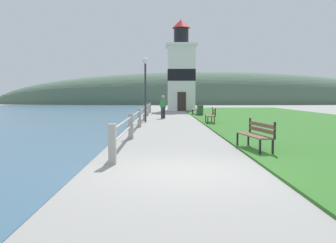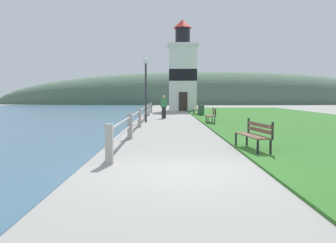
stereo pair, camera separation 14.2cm
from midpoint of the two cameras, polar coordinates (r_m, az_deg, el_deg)
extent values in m
plane|color=gray|center=(8.22, 2.66, -7.75)|extent=(160.00, 160.00, 0.00)
cube|color=#2D6623|center=(25.55, 18.50, 0.15)|extent=(12.00, 48.25, 0.06)
cube|color=#A8A399|center=(9.21, -8.51, -3.41)|extent=(0.18, 0.18, 0.98)
cube|color=#A8A399|center=(14.41, -5.55, -0.69)|extent=(0.18, 0.18, 0.98)
cube|color=#A8A399|center=(19.65, -4.16, 0.58)|extent=(0.18, 0.18, 0.98)
cube|color=#A8A399|center=(24.90, -3.36, 1.32)|extent=(0.18, 0.18, 0.98)
cube|color=#A8A399|center=(30.16, -2.84, 1.80)|extent=(0.18, 0.18, 0.98)
cube|color=#A8A399|center=(35.42, -2.47, 2.14)|extent=(0.18, 0.18, 0.98)
cylinder|color=#B2B2B7|center=(22.26, -3.72, 1.88)|extent=(0.06, 26.34, 0.06)
cylinder|color=#B2B2B7|center=(22.28, -3.72, 0.99)|extent=(0.06, 26.34, 0.06)
cube|color=brown|center=(11.43, 12.33, -2.12)|extent=(0.37, 1.91, 0.04)
cube|color=brown|center=(11.49, 13.01, -2.10)|extent=(0.37, 1.91, 0.04)
cube|color=brown|center=(11.54, 13.69, -2.08)|extent=(0.37, 1.91, 0.04)
cube|color=brown|center=(11.54, 14.12, -0.51)|extent=(0.32, 1.90, 0.11)
cube|color=brown|center=(11.56, 14.11, -1.28)|extent=(0.32, 1.90, 0.11)
cube|color=black|center=(10.59, 13.89, -3.97)|extent=(0.06, 0.06, 0.45)
cube|color=black|center=(12.32, 10.62, -2.80)|extent=(0.06, 0.06, 0.45)
cube|color=black|center=(10.73, 15.72, -3.89)|extent=(0.06, 0.06, 0.45)
cube|color=black|center=(12.44, 12.24, -2.75)|extent=(0.06, 0.06, 0.45)
cube|color=black|center=(10.70, 16.01, -1.39)|extent=(0.06, 0.06, 0.49)
cube|color=black|center=(12.42, 12.48, -0.59)|extent=(0.06, 0.06, 0.49)
cube|color=brown|center=(22.15, 6.26, 0.90)|extent=(0.22, 1.98, 0.04)
cube|color=brown|center=(22.16, 6.64, 0.90)|extent=(0.22, 1.98, 0.04)
cube|color=brown|center=(22.17, 7.01, 0.90)|extent=(0.22, 1.98, 0.04)
cube|color=brown|center=(22.16, 7.25, 1.72)|extent=(0.16, 1.98, 0.11)
cube|color=brown|center=(22.17, 7.24, 1.31)|extent=(0.16, 1.98, 0.11)
cube|color=black|center=(21.20, 6.31, 0.10)|extent=(0.05, 0.05, 0.45)
cube|color=black|center=(23.13, 6.01, 0.43)|extent=(0.05, 0.05, 0.45)
cube|color=black|center=(21.23, 7.31, 0.10)|extent=(0.05, 0.05, 0.45)
cube|color=black|center=(23.15, 6.93, 0.43)|extent=(0.05, 0.05, 0.45)
cube|color=black|center=(21.21, 7.45, 1.36)|extent=(0.05, 0.05, 0.49)
cube|color=black|center=(23.13, 7.06, 1.59)|extent=(0.05, 0.05, 0.49)
cube|color=brown|center=(31.98, 4.15, 1.88)|extent=(0.32, 1.98, 0.04)
cube|color=brown|center=(31.98, 4.41, 1.88)|extent=(0.32, 1.98, 0.04)
cube|color=brown|center=(31.97, 4.67, 1.88)|extent=(0.32, 1.98, 0.04)
cube|color=brown|center=(31.96, 4.83, 2.45)|extent=(0.26, 1.97, 0.11)
cube|color=brown|center=(31.97, 4.83, 2.16)|extent=(0.26, 1.97, 0.11)
cube|color=black|center=(31.03, 4.03, 1.36)|extent=(0.05, 0.05, 0.45)
cube|color=black|center=(32.95, 4.12, 1.52)|extent=(0.05, 0.05, 0.45)
cube|color=black|center=(31.02, 4.71, 1.36)|extent=(0.05, 0.05, 0.45)
cube|color=black|center=(32.95, 4.77, 1.52)|extent=(0.05, 0.05, 0.45)
cube|color=black|center=(31.00, 4.81, 2.23)|extent=(0.05, 0.05, 0.49)
cube|color=black|center=(32.93, 4.86, 2.33)|extent=(0.05, 0.05, 0.49)
cube|color=white|center=(40.79, 2.33, 6.53)|extent=(2.88, 2.88, 6.88)
cube|color=black|center=(40.80, 2.33, 7.02)|extent=(2.92, 2.92, 1.24)
cube|color=white|center=(41.10, 2.34, 11.51)|extent=(3.31, 3.31, 0.25)
cylinder|color=black|center=(41.23, 2.35, 12.86)|extent=(1.58, 1.58, 1.71)
cone|color=red|center=(41.46, 2.35, 14.67)|extent=(1.98, 1.98, 0.94)
cube|color=#332823|center=(39.30, 2.42, 3.07)|extent=(0.90, 0.06, 2.00)
cylinder|color=#28282D|center=(26.87, -0.65, 1.33)|extent=(0.15, 0.15, 0.81)
cylinder|color=#28282D|center=(26.96, -0.32, 1.34)|extent=(0.15, 0.15, 0.81)
cube|color=#337A47|center=(26.89, -0.49, 2.84)|extent=(0.46, 0.39, 0.60)
sphere|color=tan|center=(26.88, -0.49, 3.76)|extent=(0.22, 0.22, 0.22)
cylinder|color=#2D5138|center=(30.20, 5.21, 1.61)|extent=(0.50, 0.50, 0.80)
cylinder|color=black|center=(30.18, 5.21, 2.41)|extent=(0.54, 0.54, 0.04)
cylinder|color=#333338|center=(23.20, -3.22, 4.35)|extent=(0.12, 0.12, 3.60)
sphere|color=white|center=(23.29, -3.24, 9.23)|extent=(0.36, 0.36, 0.36)
ellipsoid|color=#4C6651|center=(70.73, 6.49, 2.68)|extent=(80.00, 16.00, 12.00)
camera|label=1|loc=(0.07, -89.79, 0.01)|focal=40.00mm
camera|label=2|loc=(0.07, 90.21, -0.01)|focal=40.00mm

